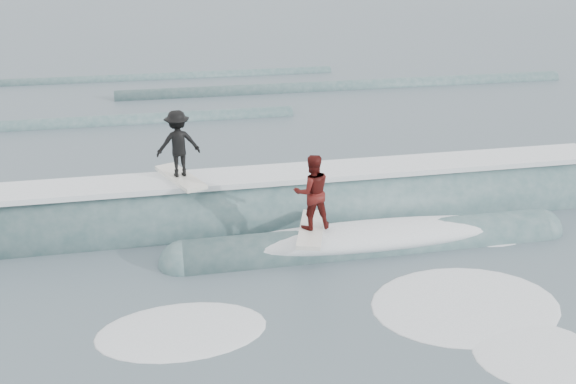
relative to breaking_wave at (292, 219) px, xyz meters
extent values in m
plane|color=#40515E|center=(-0.25, -3.72, -0.04)|extent=(160.00, 160.00, 0.00)
cylinder|color=#325155|center=(-0.25, 0.31, -0.04)|extent=(19.59, 2.25, 2.25)
cylinder|color=#325155|center=(1.55, -1.89, -0.04)|extent=(9.00, 1.14, 1.14)
sphere|color=#325155|center=(-2.95, -1.89, -0.04)|extent=(1.14, 1.14, 1.14)
sphere|color=#325155|center=(6.05, -1.89, -0.04)|extent=(1.14, 1.14, 1.14)
cube|color=white|center=(-0.25, 0.31, 1.16)|extent=(18.00, 1.30, 0.14)
ellipsoid|color=white|center=(1.55, -1.89, 0.26)|extent=(7.60, 1.30, 0.60)
cube|color=silver|center=(-2.84, 0.31, 1.28)|extent=(1.26, 2.06, 0.10)
imported|color=black|center=(-2.84, 0.31, 2.17)|extent=(1.15, 0.75, 1.68)
cube|color=silver|center=(0.07, -1.89, 0.58)|extent=(1.13, 2.07, 0.10)
imported|color=#47100D|center=(0.07, -1.89, 1.52)|extent=(0.90, 0.72, 1.79)
ellipsoid|color=white|center=(4.71, -1.53, -0.04)|extent=(2.41, 1.65, 0.10)
ellipsoid|color=white|center=(2.64, -4.75, -0.04)|extent=(4.17, 2.84, 0.10)
ellipsoid|color=white|center=(3.18, -6.55, -0.04)|extent=(2.44, 1.66, 0.10)
ellipsoid|color=white|center=(-3.11, -4.54, -0.04)|extent=(3.08, 2.10, 0.10)
cylinder|color=#325155|center=(-8.89, 10.28, -0.04)|extent=(22.00, 0.70, 0.70)
cylinder|color=#325155|center=(5.78, 14.28, -0.04)|extent=(22.00, 0.80, 0.80)
cylinder|color=#325155|center=(-5.10, 18.28, -0.04)|extent=(22.00, 0.60, 0.60)
camera|label=1|loc=(-3.16, -15.09, 7.10)|focal=40.00mm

